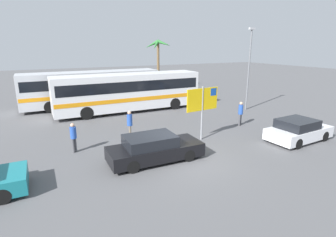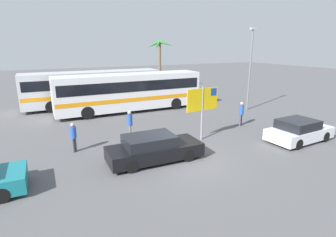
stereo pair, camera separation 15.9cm
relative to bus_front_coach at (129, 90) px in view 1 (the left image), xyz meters
name	(u,v)px [view 1 (the left image)]	position (x,y,z in m)	size (l,w,h in m)	color
ground	(181,160)	(-1.06, -10.85, -1.78)	(120.00, 120.00, 0.00)	#565659
bus_front_coach	(129,90)	(0.00, 0.00, 0.00)	(12.26, 2.54, 3.17)	white
bus_rear_coach	(92,87)	(-2.33, 3.49, 0.00)	(12.26, 2.54, 3.17)	silver
ferry_sign	(203,101)	(1.53, -8.81, 0.54)	(2.20, 0.27, 3.20)	gray
car_black	(154,148)	(-2.29, -10.33, -1.15)	(4.63, 1.86, 1.32)	black
car_white	(298,130)	(6.44, -11.58, -1.15)	(4.10, 2.07, 1.32)	silver
pedestrian_crossing_lot	(73,135)	(-5.60, -7.43, -0.86)	(0.32, 0.32, 1.59)	#4C4C51
pedestrian_by_bus	(241,112)	(5.52, -7.64, -0.78)	(0.32, 0.32, 1.70)	#4C4C51
pedestrian_near_sign	(130,123)	(-2.30, -6.80, -0.76)	(0.32, 0.32, 1.74)	#706656
lamp_post_left_side	(249,66)	(9.33, -4.12, 1.98)	(0.56, 0.20, 6.88)	slate
palm_tree_seaside	(158,50)	(7.27, 9.64, 3.14)	(3.34, 3.41, 6.16)	brown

